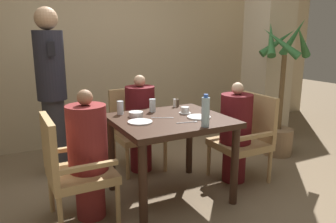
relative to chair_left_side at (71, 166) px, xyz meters
name	(u,v)px	position (x,y,z in m)	size (l,w,h in m)	color
ground_plane	(170,196)	(0.90, 0.00, -0.48)	(16.00, 16.00, 0.00)	#7A664C
wall_back	(103,42)	(0.90, 1.97, 0.92)	(8.00, 0.06, 2.80)	tan
pillar_stone	(268,45)	(2.94, 0.95, 0.87)	(0.50, 0.50, 2.70)	#BCAD8E
dining_table	(170,130)	(0.90, 0.00, 0.18)	(1.00, 0.89, 0.77)	#331E14
chair_left_side	(71,166)	(0.00, 0.00, 0.00)	(0.51, 0.51, 0.89)	tan
diner_in_left_chair	(88,154)	(0.14, 0.00, 0.08)	(0.32, 0.32, 1.08)	maroon
chair_far_side	(136,126)	(0.90, 0.84, 0.00)	(0.51, 0.51, 0.89)	tan
diner_in_far_chair	(140,123)	(0.90, 0.70, 0.08)	(0.32, 0.32, 1.08)	#5B1419
chair_right_side	(246,135)	(1.80, 0.00, 0.00)	(0.51, 0.51, 0.89)	tan
diner_in_right_chair	(235,132)	(1.65, 0.00, 0.06)	(0.32, 0.32, 1.04)	#5B1419
standing_host	(52,88)	(0.05, 1.05, 0.48)	(0.30, 0.34, 1.77)	#2D2D33
potted_palm	(280,106)	(2.65, 0.36, 0.15)	(0.65, 0.65, 1.71)	#896B4C
plate_main_left	(199,117)	(1.13, -0.11, 0.30)	(0.21, 0.21, 0.01)	white
plate_main_right	(140,122)	(0.59, -0.02, 0.30)	(0.21, 0.21, 0.01)	white
teacup_with_saucer	(185,110)	(1.10, 0.09, 0.32)	(0.11, 0.11, 0.06)	white
bowl_small	(136,114)	(0.64, 0.19, 0.32)	(0.13, 0.13, 0.05)	white
water_bottle	(206,112)	(1.02, -0.38, 0.42)	(0.07, 0.07, 0.27)	#A3C6DB
glass_tall_near	(152,105)	(0.86, 0.30, 0.36)	(0.06, 0.06, 0.13)	silver
glass_tall_mid	(120,108)	(0.55, 0.34, 0.36)	(0.06, 0.06, 0.13)	silver
salt_shaker	(174,103)	(1.15, 0.39, 0.33)	(0.03, 0.03, 0.08)	white
pepper_shaker	(178,103)	(1.19, 0.39, 0.33)	(0.03, 0.03, 0.08)	#4C3D2D
fork_beside_plate	(189,122)	(0.97, -0.21, 0.30)	(0.19, 0.05, 0.00)	silver
knife_beside_plate	(164,118)	(0.84, 0.03, 0.30)	(0.18, 0.11, 0.00)	silver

